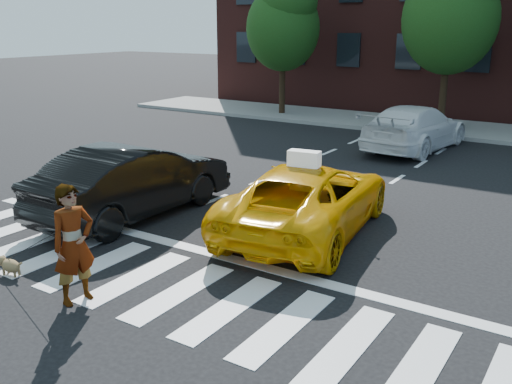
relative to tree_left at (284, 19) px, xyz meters
The scene contains 12 objects.
ground 18.90m from the tree_left, 67.71° to the right, with size 120.00×120.00×0.00m, color black.
crosswalk 18.90m from the tree_left, 67.71° to the right, with size 13.00×2.40×0.01m, color silver.
stop_line 17.47m from the tree_left, 65.65° to the right, with size 12.00×0.30×0.01m, color silver.
sidewalk_far 8.24m from the tree_left, ahead, with size 30.00×4.00×0.15m, color slate.
tree_left is the anchor object (origin of this frame).
tree_mid 7.51m from the tree_left, ahead, with size 3.69×3.69×7.10m.
taxi 16.13m from the tree_left, 57.81° to the right, with size 2.44×5.29×1.47m, color #E09904.
black_sedan 15.61m from the tree_left, 72.62° to the right, with size 1.75×5.02×1.66m, color black.
white_suv 9.39m from the tree_left, 27.49° to the right, with size 2.17×5.34×1.55m, color white.
woman 19.64m from the tree_left, 69.42° to the right, with size 0.71×0.46×1.94m, color #999999.
dog 19.26m from the tree_left, 74.54° to the right, with size 0.59×0.30×0.34m.
taxi_sign 16.12m from the tree_left, 58.19° to the right, with size 0.65×0.28×0.32m, color white.
Camera 1 is at (6.69, -6.50, 4.27)m, focal length 40.00 mm.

